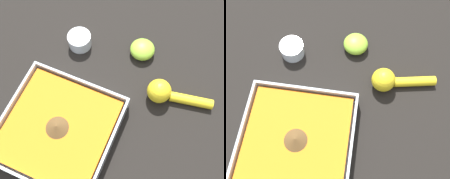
{
  "view_description": "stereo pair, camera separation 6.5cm",
  "coord_description": "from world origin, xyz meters",
  "views": [
    {
      "loc": [
        -0.15,
        0.11,
        0.63
      ],
      "look_at": [
        -0.06,
        -0.12,
        0.02
      ],
      "focal_mm": 42.0,
      "sensor_mm": 36.0,
      "label": 1
    },
    {
      "loc": [
        -0.09,
        0.12,
        0.63
      ],
      "look_at": [
        -0.06,
        -0.12,
        0.02
      ],
      "focal_mm": 42.0,
      "sensor_mm": 36.0,
      "label": 2
    }
  ],
  "objects": [
    {
      "name": "lemon_squeezer",
      "position": [
        -0.18,
        -0.17,
        0.03
      ],
      "size": [
        0.17,
        0.07,
        0.06
      ],
      "rotation": [
        0.0,
        0.0,
        0.18
      ],
      "color": "yellow",
      "rests_on": "ground_plane"
    },
    {
      "name": "ground_plane",
      "position": [
        0.0,
        0.0,
        0.0
      ],
      "size": [
        4.0,
        4.0,
        0.0
      ],
      "primitive_type": "plane",
      "color": "black"
    },
    {
      "name": "square_dish",
      "position": [
        0.02,
        0.02,
        0.02
      ],
      "size": [
        0.26,
        0.26,
        0.05
      ],
      "color": "silver",
      "rests_on": "ground_plane"
    },
    {
      "name": "spice_bowl",
      "position": [
        0.08,
        -0.22,
        0.02
      ],
      "size": [
        0.06,
        0.06,
        0.04
      ],
      "color": "silver",
      "rests_on": "ground_plane"
    },
    {
      "name": "lemon_half",
      "position": [
        -0.08,
        -0.27,
        0.02
      ],
      "size": [
        0.07,
        0.07,
        0.04
      ],
      "color": "#93CC38",
      "rests_on": "ground_plane"
    }
  ]
}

